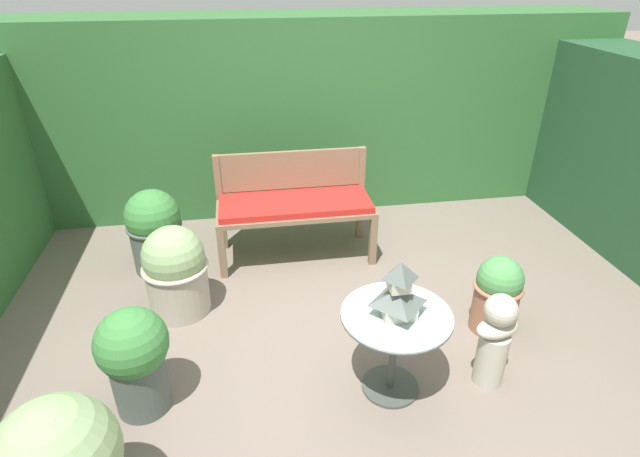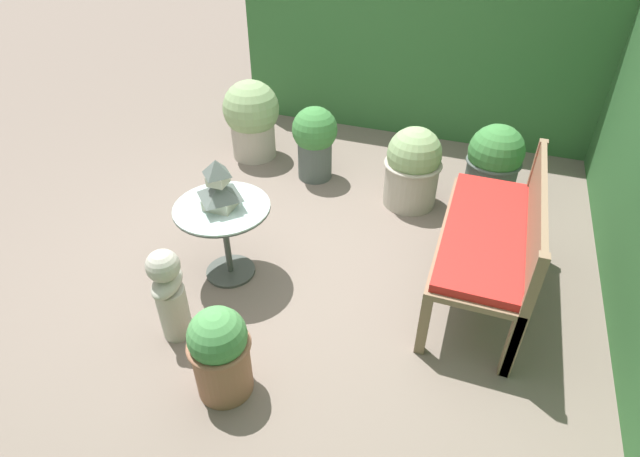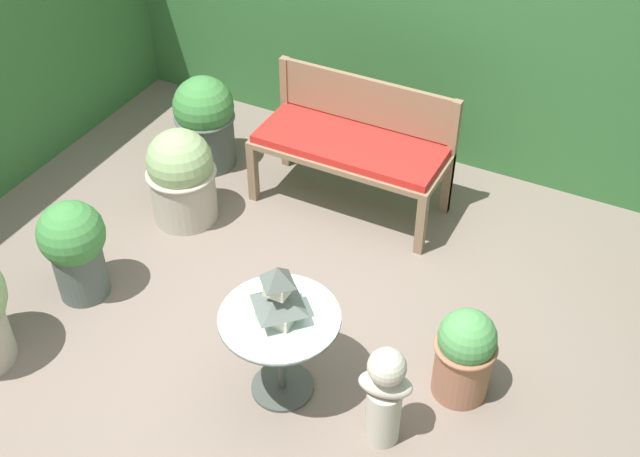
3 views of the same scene
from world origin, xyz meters
TOP-DOWN VIEW (x-y plane):
  - ground at (0.00, 0.00)m, footprint 30.00×30.00m
  - foliage_hedge_back at (0.00, 2.46)m, footprint 6.40×0.86m
  - garden_bench at (-0.21, 1.17)m, footprint 1.34×0.55m
  - bench_backrest at (-0.21, 1.43)m, footprint 1.34×0.06m
  - patio_table at (0.18, -0.50)m, footprint 0.64×0.64m
  - pagoda_birdhouse at (0.18, -0.50)m, footprint 0.25×0.25m
  - garden_bust at (0.80, -0.53)m, footprint 0.30×0.21m
  - potted_plant_hedge_corner at (-1.31, -0.39)m, footprint 0.41×0.41m
  - potted_plant_bench_left at (-1.39, 1.16)m, footprint 0.45×0.45m
  - potted_plant_table_near at (1.06, -0.06)m, footprint 0.35×0.35m
  - potted_plant_patio_mid at (-1.17, 0.53)m, footprint 0.49×0.49m

SIDE VIEW (x-z plane):
  - ground at x=0.00m, z-range 0.00..0.00m
  - potted_plant_table_near at x=1.06m, z-range 0.01..0.59m
  - garden_bust at x=0.80m, z-range 0.02..0.67m
  - potted_plant_patio_mid at x=-1.17m, z-range 0.00..0.69m
  - potted_plant_bench_left at x=-1.39m, z-range 0.01..0.73m
  - potted_plant_hedge_corner at x=-1.31m, z-range 0.04..0.72m
  - patio_table at x=0.18m, z-range 0.16..0.74m
  - garden_bench at x=-0.21m, z-range 0.20..0.74m
  - bench_backrest at x=-0.21m, z-range 0.20..1.10m
  - pagoda_birdhouse at x=0.18m, z-range 0.55..0.90m
  - foliage_hedge_back at x=0.00m, z-range 0.00..1.90m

